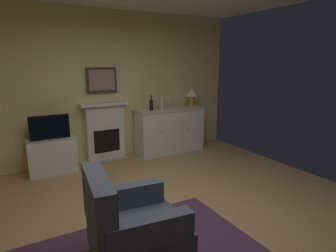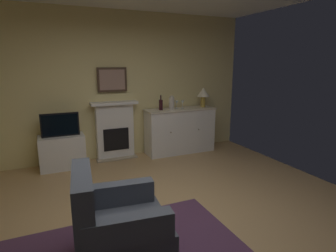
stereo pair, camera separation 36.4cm
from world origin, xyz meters
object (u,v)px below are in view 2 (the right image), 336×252
(table_lamp, at_px, (203,94))
(wine_glass_center, at_px, (183,103))
(wine_bottle, at_px, (161,105))
(tv_cabinet, at_px, (62,152))
(sideboard_cabinet, at_px, (180,130))
(tv_set, at_px, (60,125))
(vase_decorative, at_px, (172,103))
(armchair, at_px, (116,225))
(wine_glass_left, at_px, (177,103))
(framed_picture, at_px, (112,80))
(fireplace_unit, at_px, (115,130))

(table_lamp, relative_size, wine_glass_center, 2.42)
(wine_bottle, relative_size, tv_cabinet, 0.39)
(sideboard_cabinet, xyz_separation_m, tv_set, (-2.27, -0.01, 0.33))
(vase_decorative, bearing_deg, tv_cabinet, 178.20)
(wine_bottle, height_order, armchair, wine_bottle)
(wine_glass_left, distance_m, tv_cabinet, 2.32)
(framed_picture, bearing_deg, wine_bottle, -14.49)
(table_lamp, xyz_separation_m, tv_cabinet, (-2.81, 0.02, -0.90))
(table_lamp, bearing_deg, tv_set, -179.83)
(wine_glass_center, bearing_deg, tv_cabinet, 178.82)
(wine_glass_center, distance_m, armchair, 3.44)
(sideboard_cabinet, relative_size, wine_glass_left, 8.66)
(tv_cabinet, height_order, tv_set, tv_set)
(wine_glass_left, xyz_separation_m, armchair, (-1.91, -2.75, -0.65))
(fireplace_unit, xyz_separation_m, wine_glass_left, (1.23, -0.16, 0.48))
(wine_bottle, distance_m, wine_glass_left, 0.35)
(wine_bottle, distance_m, vase_decorative, 0.22)
(fireplace_unit, height_order, table_lamp, table_lamp)
(framed_picture, bearing_deg, wine_glass_center, -10.79)
(vase_decorative, height_order, tv_cabinet, vase_decorative)
(sideboard_cabinet, height_order, tv_set, tv_set)
(fireplace_unit, bearing_deg, framed_picture, 90.00)
(armchair, bearing_deg, tv_set, 96.09)
(table_lamp, distance_m, wine_glass_left, 0.62)
(framed_picture, relative_size, tv_cabinet, 0.73)
(wine_glass_center, bearing_deg, wine_bottle, 176.55)
(sideboard_cabinet, bearing_deg, wine_glass_left, 169.49)
(vase_decorative, bearing_deg, wine_bottle, 167.87)
(fireplace_unit, relative_size, tv_cabinet, 1.47)
(framed_picture, relative_size, wine_bottle, 1.90)
(framed_picture, xyz_separation_m, armchair, (-0.68, -2.96, -1.12))
(table_lamp, relative_size, vase_decorative, 1.42)
(tv_cabinet, bearing_deg, wine_glass_center, -1.18)
(framed_picture, xyz_separation_m, vase_decorative, (1.09, -0.27, -0.45))
(fireplace_unit, height_order, sideboard_cabinet, fireplace_unit)
(wine_glass_center, bearing_deg, fireplace_unit, 171.09)
(fireplace_unit, xyz_separation_m, wine_glass_center, (1.34, -0.21, 0.48))
(fireplace_unit, relative_size, table_lamp, 2.75)
(vase_decorative, xyz_separation_m, armchair, (-1.77, -2.68, -0.67))
(table_lamp, xyz_separation_m, armchair, (-2.51, -2.73, -0.81))
(fireplace_unit, height_order, tv_set, fireplace_unit)
(table_lamp, height_order, armchair, table_lamp)
(vase_decorative, height_order, armchair, vase_decorative)
(wine_glass_left, bearing_deg, tv_set, -179.45)
(wine_bottle, xyz_separation_m, armchair, (-1.56, -2.73, -0.63))
(table_lamp, xyz_separation_m, wine_glass_left, (-0.60, 0.01, -0.16))
(tv_cabinet, bearing_deg, tv_set, -90.00)
(framed_picture, bearing_deg, fireplace_unit, -90.00)
(wine_bottle, relative_size, wine_glass_center, 1.76)
(wine_bottle, relative_size, wine_glass_left, 1.76)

